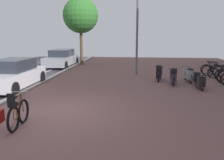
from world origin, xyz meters
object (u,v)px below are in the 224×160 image
object	(u,v)px
bicycle_rack_07	(213,71)
street_tree	(81,16)
bicycle_rack_08	(211,69)
scooter_extra	(159,73)
parked_car_far	(62,58)
scooter_far	(189,75)
scooter_near	(200,81)
lamp_post	(137,25)
parked_car_near	(13,75)
bicycle_rack_06	(219,73)
scooter_mid	(173,76)
bicycle_foreground	(17,114)

from	to	relation	value
bicycle_rack_07	street_tree	size ratio (longest dim) A/B	0.24
bicycle_rack_08	scooter_extra	world-z (taller)	scooter_extra
scooter_extra	parked_car_far	world-z (taller)	parked_car_far
scooter_far	bicycle_rack_07	bearing A→B (deg)	46.33
scooter_near	street_tree	size ratio (longest dim) A/B	0.30
bicycle_rack_07	lamp_post	distance (m)	5.64
scooter_near	parked_car_near	distance (m)	9.24
bicycle_rack_06	parked_car_near	world-z (taller)	parked_car_near
scooter_mid	bicycle_rack_06	bearing A→B (deg)	34.36
bicycle_foreground	parked_car_near	bearing A→B (deg)	118.90
bicycle_rack_07	lamp_post	bearing A→B (deg)	177.90
scooter_extra	parked_car_near	distance (m)	7.81
street_tree	scooter_far	bearing A→B (deg)	-42.64
lamp_post	street_tree	bearing A→B (deg)	134.39
scooter_mid	scooter_extra	distance (m)	1.15
scooter_near	scooter_mid	distance (m)	1.44
scooter_extra	parked_car_far	size ratio (longest dim) A/B	0.38
scooter_near	street_tree	bearing A→B (deg)	132.13
scooter_far	lamp_post	bearing A→B (deg)	142.98
bicycle_rack_08	scooter_far	size ratio (longest dim) A/B	0.77
bicycle_rack_08	lamp_post	world-z (taller)	lamp_post
scooter_mid	street_tree	distance (m)	11.10
scooter_extra	parked_car_far	bearing A→B (deg)	143.20
parked_car_far	lamp_post	xyz separation A→B (m)	(6.25, -3.61, 2.53)
scooter_extra	street_tree	bearing A→B (deg)	131.32
scooter_near	scooter_mid	size ratio (longest dim) A/B	0.98
bicycle_foreground	street_tree	world-z (taller)	street_tree
bicycle_rack_06	scooter_near	distance (m)	3.47
bicycle_foreground	bicycle_rack_06	xyz separation A→B (m)	(8.40, 8.47, -0.07)
parked_car_near	bicycle_rack_06	bearing A→B (deg)	18.19
scooter_mid	bicycle_rack_08	bearing A→B (deg)	49.46
bicycle_foreground	parked_car_near	distance (m)	5.52
bicycle_foreground	bicycle_rack_06	world-z (taller)	bicycle_foreground
bicycle_rack_07	bicycle_rack_08	size ratio (longest dim) A/B	1.05
scooter_far	lamp_post	world-z (taller)	lamp_post
bicycle_rack_07	scooter_extra	size ratio (longest dim) A/B	0.80
bicycle_rack_08	parked_car_near	distance (m)	12.18
bicycle_rack_08	scooter_far	world-z (taller)	bicycle_rack_08
scooter_mid	parked_car_near	world-z (taller)	parked_car_near
bicycle_rack_06	bicycle_rack_07	bearing A→B (deg)	97.42
bicycle_rack_06	lamp_post	bearing A→B (deg)	169.65
bicycle_foreground	scooter_far	world-z (taller)	bicycle_foreground
bicycle_foreground	bicycle_rack_06	bearing A→B (deg)	45.24
scooter_near	parked_car_far	distance (m)	11.96
bicycle_rack_07	bicycle_rack_08	xyz separation A→B (m)	(0.09, 0.73, -0.02)
bicycle_rack_08	scooter_near	size ratio (longest dim) A/B	0.74
bicycle_rack_08	parked_car_far	xyz separation A→B (m)	(-11.21, 3.06, 0.33)
scooter_near	lamp_post	distance (m)	5.69
lamp_post	parked_car_near	bearing A→B (deg)	-143.33
bicycle_rack_06	bicycle_rack_08	world-z (taller)	bicycle_rack_08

